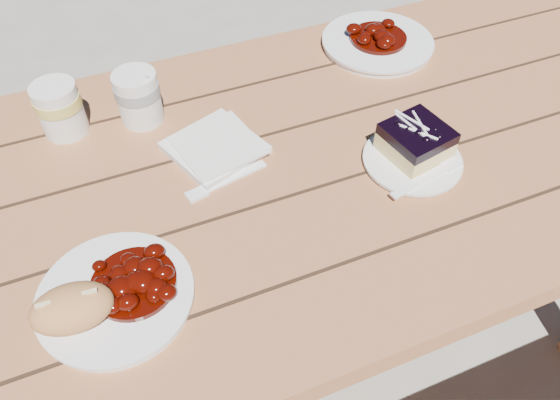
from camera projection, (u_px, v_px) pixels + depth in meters
name	position (u px, v px, depth m)	size (l,w,h in m)	color
ground	(244.00, 366.00, 1.52)	(60.00, 60.00, 0.00)	gray
picnic_table	(229.00, 236.00, 1.08)	(2.00, 1.55, 0.75)	brown
main_plate	(116.00, 298.00, 0.79)	(0.22, 0.22, 0.02)	white
goulash_stew	(132.00, 277.00, 0.78)	(0.12, 0.12, 0.04)	#400802
bread_roll	(72.00, 308.00, 0.74)	(0.11, 0.08, 0.06)	tan
dessert_plate	(412.00, 161.00, 0.98)	(0.17, 0.17, 0.01)	white
blueberry_cake	(416.00, 140.00, 0.97)	(0.12, 0.12, 0.06)	#F7DA86
fork_dessert	(420.00, 182.00, 0.94)	(0.03, 0.16, 0.01)	white
coffee_cup	(139.00, 97.00, 1.03)	(0.08, 0.08, 0.10)	white
napkin_stack	(215.00, 148.00, 1.00)	(0.15, 0.15, 0.01)	white
fork_table	(235.00, 177.00, 0.96)	(0.03, 0.16, 0.01)	white
second_plate	(377.00, 43.00, 1.23)	(0.24, 0.24, 0.02)	white
second_stew	(379.00, 32.00, 1.21)	(0.13, 0.13, 0.04)	#400802
second_cup	(60.00, 109.00, 1.01)	(0.08, 0.08, 0.10)	white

